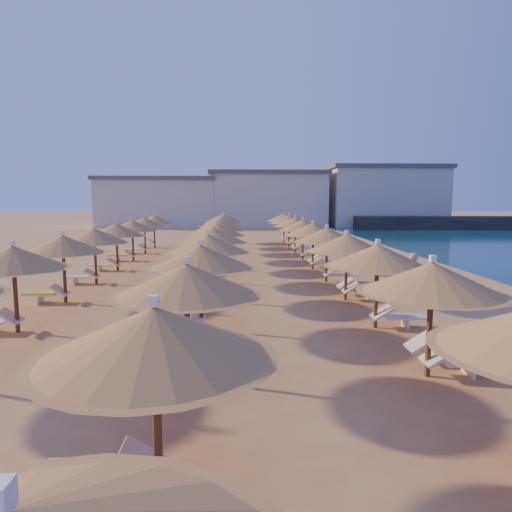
{
  "coord_description": "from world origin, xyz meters",
  "views": [
    {
      "loc": [
        -1.87,
        -15.45,
        3.79
      ],
      "look_at": [
        -1.02,
        4.0,
        1.3
      ],
      "focal_mm": 32.0,
      "sensor_mm": 36.0,
      "label": 1
    }
  ],
  "objects_px": {
    "parasol_row_west": "(213,236)",
    "beachgoer_a": "(411,278)",
    "jetty": "(479,223)",
    "beachgoer_c": "(349,257)",
    "parasol_row_east": "(327,236)"
  },
  "relations": [
    {
      "from": "parasol_row_west",
      "to": "beachgoer_a",
      "type": "distance_m",
      "value": 8.57
    },
    {
      "from": "beachgoer_a",
      "to": "jetty",
      "type": "bearing_deg",
      "value": 163.12
    },
    {
      "from": "jetty",
      "to": "beachgoer_c",
      "type": "xyz_separation_m",
      "value": [
        -24.07,
        -32.0,
        0.07
      ]
    },
    {
      "from": "parasol_row_west",
      "to": "beachgoer_c",
      "type": "height_order",
      "value": "parasol_row_west"
    },
    {
      "from": "jetty",
      "to": "beachgoer_a",
      "type": "relative_size",
      "value": 16.34
    },
    {
      "from": "parasol_row_east",
      "to": "beachgoer_c",
      "type": "relative_size",
      "value": 24.2
    },
    {
      "from": "parasol_row_west",
      "to": "beachgoer_a",
      "type": "bearing_deg",
      "value": -30.61
    },
    {
      "from": "jetty",
      "to": "parasol_row_west",
      "type": "bearing_deg",
      "value": -128.27
    },
    {
      "from": "jetty",
      "to": "beachgoer_c",
      "type": "distance_m",
      "value": 40.04
    },
    {
      "from": "jetty",
      "to": "beachgoer_a",
      "type": "height_order",
      "value": "beachgoer_a"
    },
    {
      "from": "parasol_row_east",
      "to": "beachgoer_a",
      "type": "height_order",
      "value": "parasol_row_east"
    },
    {
      "from": "parasol_row_east",
      "to": "beachgoer_c",
      "type": "bearing_deg",
      "value": 56.38
    },
    {
      "from": "parasol_row_east",
      "to": "beachgoer_c",
      "type": "xyz_separation_m",
      "value": [
        1.67,
        2.51,
        -1.27
      ]
    },
    {
      "from": "jetty",
      "to": "beachgoer_a",
      "type": "xyz_separation_m",
      "value": [
        -23.52,
        -38.83,
        0.17
      ]
    },
    {
      "from": "jetty",
      "to": "parasol_row_east",
      "type": "distance_m",
      "value": 43.07
    }
  ]
}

